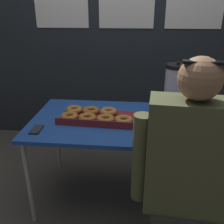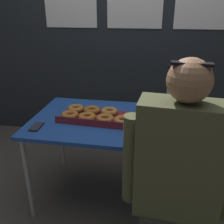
# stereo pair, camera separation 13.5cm
# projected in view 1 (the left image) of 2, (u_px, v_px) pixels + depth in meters

# --- Properties ---
(ground_plane) EXTENTS (12.00, 12.00, 0.00)m
(ground_plane) POSITION_uv_depth(u_px,v_px,m) (117.00, 194.00, 2.14)
(ground_plane) COLOR #4C473F
(back_wall) EXTENTS (6.00, 0.11, 2.88)m
(back_wall) POSITION_uv_depth(u_px,v_px,m) (127.00, 11.00, 2.59)
(back_wall) COLOR #23282D
(back_wall) RESTS_ON ground
(folding_table) EXTENTS (1.29, 0.77, 0.71)m
(folding_table) POSITION_uv_depth(u_px,v_px,m) (118.00, 125.00, 1.88)
(folding_table) COLOR #1E479E
(folding_table) RESTS_ON ground
(donut_box) EXTENTS (0.58, 0.33, 0.06)m
(donut_box) POSITION_uv_depth(u_px,v_px,m) (95.00, 116.00, 1.86)
(donut_box) COLOR maroon
(donut_box) RESTS_ON folding_table
(coffee_urn) EXTENTS (0.18, 0.21, 0.40)m
(coffee_urn) POSITION_uv_depth(u_px,v_px,m) (176.00, 88.00, 1.96)
(coffee_urn) COLOR silver
(coffee_urn) RESTS_ON folding_table
(cell_phone) EXTENTS (0.07, 0.13, 0.01)m
(cell_phone) POSITION_uv_depth(u_px,v_px,m) (37.00, 129.00, 1.70)
(cell_phone) COLOR black
(cell_phone) RESTS_ON folding_table
(person_seated) EXTENTS (0.56, 0.26, 1.30)m
(person_seated) POSITION_uv_depth(u_px,v_px,m) (185.00, 187.00, 1.30)
(person_seated) COLOR #33332D
(person_seated) RESTS_ON ground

